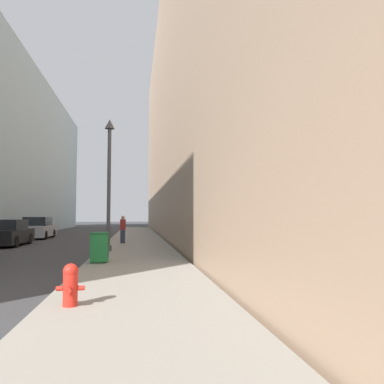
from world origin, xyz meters
TOP-DOWN VIEW (x-y plane):
  - sidewalk_right at (5.23, 18.00)m, footprint 3.71×60.00m
  - building_right_stone at (13.18, 26.00)m, footprint 12.00×60.00m
  - fire_hydrant at (3.97, 1.79)m, footprint 0.51×0.39m
  - trash_bin at (3.89, 8.29)m, footprint 0.62×0.69m
  - lamppost at (3.88, 12.61)m, footprint 0.46×0.46m
  - parked_sedan_near at (-2.27, 17.99)m, footprint 1.90×4.58m
  - parked_sedan_far at (-2.37, 25.16)m, footprint 1.97×4.70m
  - pedestrian_on_sidewalk at (4.39, 17.42)m, footprint 0.33×0.22m

SIDE VIEW (x-z plane):
  - sidewalk_right at x=5.23m, z-range 0.00..0.13m
  - fire_hydrant at x=3.97m, z-range 0.15..0.93m
  - trash_bin at x=3.89m, z-range 0.14..1.20m
  - parked_sedan_near at x=-2.27m, z-range -0.06..1.49m
  - parked_sedan_far at x=-2.37m, z-range -0.07..1.59m
  - pedestrian_on_sidewalk at x=4.39m, z-range 0.13..1.78m
  - lamppost at x=3.88m, z-range 0.69..6.96m
  - building_right_stone at x=13.18m, z-range 0.00..21.99m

